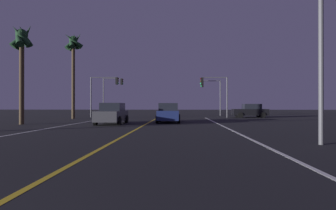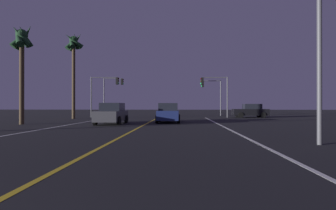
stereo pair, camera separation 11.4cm
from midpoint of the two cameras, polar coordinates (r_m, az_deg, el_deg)
lane_edge_right at (r=13.53m, az=15.70°, el=-6.38°), size 0.16×38.87×0.01m
lane_edge_left at (r=15.74m, az=-30.70°, el=-5.49°), size 0.16×38.87×0.01m
lane_center_divider at (r=13.47m, az=-9.37°, el=-6.41°), size 0.16×38.87×0.01m
car_oncoming at (r=21.71m, az=-12.10°, el=-1.87°), size 2.02×4.30×1.70m
car_crossing_side at (r=34.71m, az=17.19°, el=-1.23°), size 4.30×2.02×1.70m
car_ahead_far at (r=23.20m, az=0.00°, el=-1.77°), size 2.02×4.30×1.70m
traffic_light_near_right at (r=33.37m, az=9.72°, el=3.80°), size 3.40×0.36×5.03m
traffic_light_near_left at (r=34.47m, az=-13.56°, el=3.78°), size 3.65×0.36×5.11m
traffic_light_far_right at (r=38.86m, az=9.12°, el=3.30°), size 2.89×0.36×5.13m
traffic_light_far_left at (r=39.88m, az=-11.87°, el=3.61°), size 3.04×0.36×5.52m
street_lamp_right_near at (r=11.90m, az=27.80°, el=17.82°), size 2.06×0.44×8.14m
palm_tree_left_mid at (r=24.38m, az=-29.12°, el=11.31°), size 2.11×2.16×8.02m
palm_tree_left_far at (r=32.20m, az=-19.81°, el=11.17°), size 2.26×2.18×9.76m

